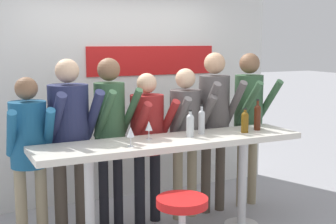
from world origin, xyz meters
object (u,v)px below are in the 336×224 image
at_px(person_left, 69,129).
at_px(wine_bottle_0, 190,124).
at_px(person_right, 214,114).
at_px(person_far_right, 249,111).
at_px(person_far_left, 29,143).
at_px(person_center_left, 110,123).
at_px(tasting_table, 172,154).
at_px(wine_glass_0, 149,126).
at_px(person_center_right, 186,126).
at_px(wine_bottle_2, 245,121).
at_px(wine_bottle_1, 257,116).
at_px(wine_glass_1, 131,133).
at_px(wine_bottle_3, 202,121).
at_px(person_center, 148,132).

height_order(person_left, wine_bottle_0, person_left).
bearing_deg(person_right, person_far_right, 1.23).
distance_m(person_far_left, person_center_left, 0.84).
bearing_deg(tasting_table, wine_glass_0, 157.44).
bearing_deg(wine_glass_0, person_center_right, 32.85).
distance_m(person_far_left, wine_bottle_2, 2.14).
height_order(wine_bottle_1, wine_glass_1, wine_bottle_1).
xyz_separation_m(tasting_table, wine_bottle_2, (0.81, -0.04, 0.27)).
height_order(person_center_left, wine_glass_0, person_center_left).
xyz_separation_m(person_far_left, person_far_right, (2.52, 0.04, 0.14)).
bearing_deg(person_left, wine_glass_1, -66.91).
relative_size(wine_bottle_3, wine_glass_1, 1.69).
bearing_deg(wine_glass_1, wine_glass_0, 38.78).
height_order(person_far_left, person_center_left, person_center_left).
distance_m(wine_bottle_0, wine_bottle_1, 0.81).
relative_size(person_far_left, person_right, 0.89).
bearing_deg(person_far_right, wine_glass_0, -172.40).
xyz_separation_m(person_right, wine_glass_1, (-1.25, -0.63, 0.00)).
xyz_separation_m(person_center_left, person_center_right, (0.83, -0.08, -0.09)).
bearing_deg(wine_bottle_0, person_far_left, 162.64).
xyz_separation_m(tasting_table, wine_bottle_1, (1.01, 0.02, 0.30)).
height_order(tasting_table, person_far_right, person_far_right).
xyz_separation_m(person_left, wine_glass_0, (0.66, -0.43, 0.04)).
bearing_deg(person_center, wine_bottle_3, -54.70).
bearing_deg(person_center, wine_bottle_1, -33.75).
bearing_deg(wine_bottle_1, wine_glass_0, 176.94).
bearing_deg(person_center_left, wine_bottle_3, -41.36).
xyz_separation_m(person_far_left, person_center_left, (0.83, 0.08, 0.12)).
relative_size(person_left, wine_glass_0, 10.10).
xyz_separation_m(wine_bottle_0, wine_bottle_1, (0.81, 0.01, 0.02)).
bearing_deg(person_center_left, person_far_right, -12.96).
distance_m(person_center_left, wine_glass_0, 0.52).
distance_m(person_left, person_right, 1.65).
height_order(person_center_left, wine_bottle_2, person_center_left).
height_order(person_left, wine_bottle_1, person_left).
xyz_separation_m(person_center_left, person_far_right, (1.69, -0.04, 0.02)).
bearing_deg(person_right, person_center_left, 178.08).
relative_size(person_center_left, wine_glass_0, 10.10).
distance_m(person_center_left, person_center, 0.42).
distance_m(person_center_right, wine_glass_1, 1.07).
bearing_deg(wine_bottle_2, person_center_right, 128.52).
distance_m(person_far_left, wine_bottle_1, 2.32).
height_order(wine_bottle_2, wine_glass_1, wine_bottle_2).
height_order(wine_bottle_0, wine_bottle_1, wine_bottle_1).
relative_size(person_left, wine_bottle_3, 5.98).
distance_m(person_center, wine_glass_0, 0.49).
bearing_deg(wine_bottle_3, wine_bottle_0, -156.67).
bearing_deg(wine_bottle_1, person_center_left, 159.81).
relative_size(tasting_table, person_center_right, 1.60).
xyz_separation_m(person_center_right, wine_bottle_1, (0.61, -0.46, 0.14)).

